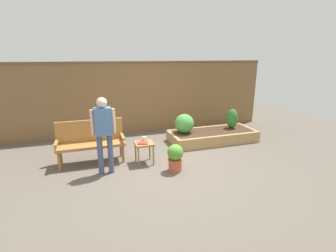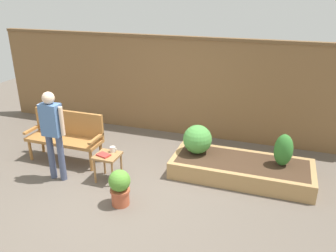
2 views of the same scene
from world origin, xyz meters
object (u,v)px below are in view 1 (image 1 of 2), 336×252
Objects in this scene: garden_bench at (91,138)px; shrub_near_bench at (184,124)px; side_table at (144,146)px; person_by_bench at (104,129)px; potted_boxwood at (175,157)px; book_on_table at (143,143)px; shrub_far_corner at (232,119)px; cup_on_table at (144,139)px.

shrub_near_bench is at bearing 11.02° from garden_bench.
person_by_bench is (-0.84, -0.24, 0.54)m from side_table.
shrub_near_bench is 0.33× the size of person_by_bench.
side_table is at bearing 131.21° from potted_boxwood.
side_table is 0.12m from book_on_table.
shrub_far_corner is (1.47, 0.00, 0.02)m from shrub_near_bench.
potted_boxwood is at bearing -14.33° from person_by_bench.
cup_on_table is 0.61× the size of book_on_table.
cup_on_table is 0.08× the size of person_by_bench.
shrub_near_bench is at bearing -180.00° from shrub_far_corner.
shrub_far_corner is (3.89, 0.47, 0.03)m from garden_bench.
potted_boxwood is at bearing -56.43° from cup_on_table.
shrub_near_bench reaches higher than cup_on_table.
book_on_table is 0.79m from potted_boxwood.
side_table is 0.83× the size of potted_boxwood.
cup_on_table is at bearing 123.57° from potted_boxwood.
garden_bench is 6.72× the size of book_on_table.
person_by_bench is at bearing -150.86° from book_on_table.
potted_boxwood is at bearing -117.86° from shrub_near_bench.
shrub_far_corner reaches higher than side_table.
person_by_bench reaches higher than cup_on_table.
garden_bench is at bearing 157.57° from side_table.
book_on_table is 1.67m from shrub_near_bench.
person_by_bench is at bearing -151.60° from shrub_near_bench.
shrub_far_corner reaches higher than potted_boxwood.
book_on_table is at bearing 13.13° from person_by_bench.
potted_boxwood is 1.53m from person_by_bench.
potted_boxwood is at bearing -48.79° from side_table.
person_by_bench reaches higher than side_table.
book_on_table is at bearing 136.01° from potted_boxwood.
person_by_bench is (-3.63, -1.17, 0.35)m from shrub_far_corner.
side_table is at bearing -161.58° from shrub_far_corner.
garden_bench is at bearing 110.48° from person_by_bench.
person_by_bench is (0.26, -0.70, 0.39)m from garden_bench.
shrub_far_corner reaches higher than book_on_table.
shrub_far_corner is (2.75, 0.80, 0.05)m from cup_on_table.
cup_on_table reaches higher than side_table.
shrub_near_bench is 0.93× the size of shrub_far_corner.
side_table is 0.31× the size of person_by_bench.
cup_on_table is at bearing -148.06° from shrub_near_bench.
cup_on_table is 0.24× the size of shrub_far_corner.
shrub_far_corner is at bearing 16.18° from cup_on_table.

